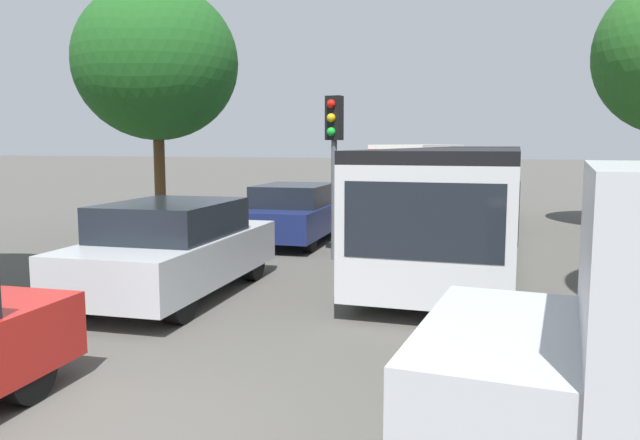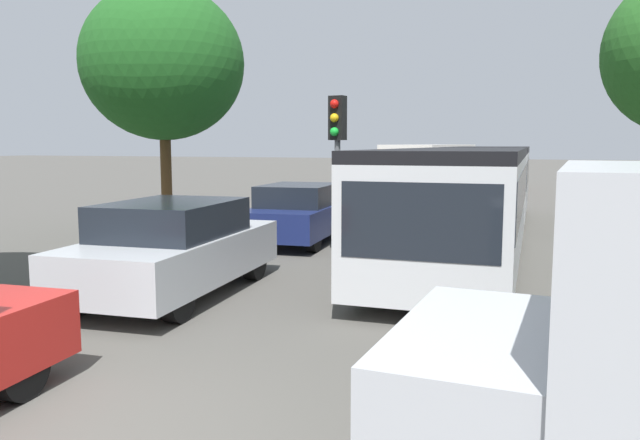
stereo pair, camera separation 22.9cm
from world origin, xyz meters
The scene contains 7 objects.
articulated_bus centered at (1.99, 11.93, 1.35)m, with size 2.59×15.74×2.33m.
city_bus_rear centered at (-1.85, 28.69, 1.38)m, with size 3.13×11.22×2.39m.
queued_car_silver centered at (-1.92, 4.72, 0.77)m, with size 2.14×4.49×1.52m.
queued_car_navy centered at (-2.06, 10.48, 0.73)m, with size 2.03×4.24×1.44m.
queued_car_graphite centered at (-1.91, 16.52, 0.70)m, with size 1.95×4.08×1.38m.
traffic_light centered at (-0.46, 8.56, 2.50)m, with size 0.35×0.38×3.40m.
tree_left_mid centered at (-5.81, 10.38, 4.49)m, with size 4.18×4.18×6.49m.
Camera 2 is at (3.58, -3.73, 2.42)m, focal length 35.00 mm.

